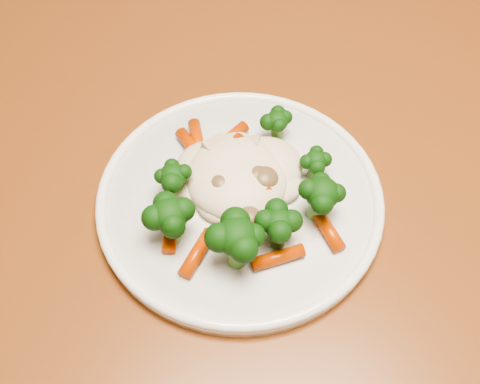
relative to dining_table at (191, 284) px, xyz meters
The scene contains 3 objects.
dining_table is the anchor object (origin of this frame).
plate 0.11m from the dining_table, 26.43° to the left, with size 0.26×0.26×0.01m, color white.
meal 0.13m from the dining_table, 19.61° to the left, with size 0.18×0.18×0.05m.
Camera 1 is at (0.30, -0.05, 1.21)m, focal length 45.00 mm.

